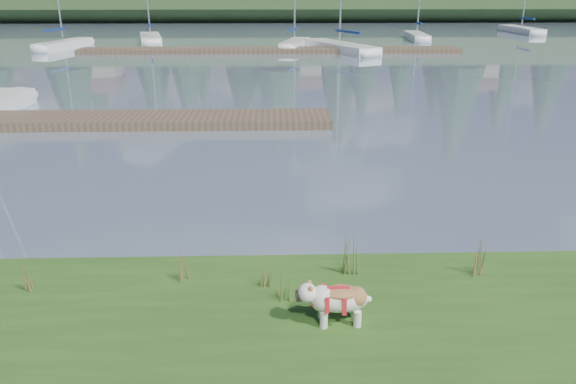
{
  "coord_description": "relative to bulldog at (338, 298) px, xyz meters",
  "views": [
    {
      "loc": [
        2.03,
        -9.57,
        4.42
      ],
      "look_at": [
        2.3,
        -0.5,
        1.05
      ],
      "focal_mm": 35.0,
      "sensor_mm": 36.0,
      "label": 1
    }
  ],
  "objects": [
    {
      "name": "ground",
      "position": [
        -2.85,
        33.42,
        -0.7
      ],
      "size": [
        200.0,
        200.0,
        0.0
      ],
      "primitive_type": "plane",
      "color": "gray",
      "rests_on": "ground"
    },
    {
      "name": "bulldog",
      "position": [
        0.0,
        0.0,
        0.0
      ],
      "size": [
        0.93,
        0.42,
        0.56
      ],
      "rotation": [
        0.0,
        0.0,
        3.16
      ],
      "color": "silver",
      "rests_on": "bank"
    },
    {
      "name": "dock_near",
      "position": [
        -6.85,
        12.42,
        -0.55
      ],
      "size": [
        16.0,
        2.0,
        0.3
      ],
      "primitive_type": "cube",
      "color": "#4C3D2C",
      "rests_on": "ground"
    },
    {
      "name": "dock_far",
      "position": [
        -0.85,
        33.42,
        -0.55
      ],
      "size": [
        26.0,
        2.2,
        0.3
      ],
      "primitive_type": "cube",
      "color": "#4C3D2C",
      "rests_on": "ground"
    },
    {
      "name": "sailboat_bg_0",
      "position": [
        -15.75,
        36.88,
        -0.38
      ],
      "size": [
        2.87,
        6.75,
        9.78
      ],
      "rotation": [
        0.0,
        0.0,
        1.33
      ],
      "color": "silver",
      "rests_on": "ground"
    },
    {
      "name": "sailboat_bg_1",
      "position": [
        -10.69,
        41.7,
        -0.37
      ],
      "size": [
        3.13,
        7.7,
        11.33
      ],
      "rotation": [
        0.0,
        0.0,
        1.8
      ],
      "color": "silver",
      "rests_on": "ground"
    },
    {
      "name": "sailboat_bg_2",
      "position": [
        1.06,
        36.59,
        -0.37
      ],
      "size": [
        2.66,
        6.43,
        9.67
      ],
      "rotation": [
        0.0,
        0.0,
        1.34
      ],
      "color": "silver",
      "rests_on": "ground"
    },
    {
      "name": "sailboat_bg_3",
      "position": [
        3.68,
        34.81,
        -0.38
      ],
      "size": [
        5.28,
        8.78,
        12.92
      ],
      "rotation": [
        0.0,
        0.0,
        2.0
      ],
      "color": "silver",
      "rests_on": "ground"
    },
    {
      "name": "sailboat_bg_4",
      "position": [
        11.5,
        42.73,
        -0.37
      ],
      "size": [
        1.71,
        6.59,
        9.78
      ],
      "rotation": [
        0.0,
        0.0,
        1.5
      ],
      "color": "silver",
      "rests_on": "ground"
    },
    {
      "name": "sailboat_bg_5",
      "position": [
        23.25,
        49.74,
        -0.38
      ],
      "size": [
        1.81,
        7.94,
        11.29
      ],
      "rotation": [
        0.0,
        0.0,
        1.6
      ],
      "color": "silver",
      "rests_on": "ground"
    },
    {
      "name": "weed_0",
      "position": [
        -2.14,
        1.15,
        -0.08
      ],
      "size": [
        0.17,
        0.14,
        0.65
      ],
      "color": "#475B23",
      "rests_on": "bank"
    },
    {
      "name": "weed_1",
      "position": [
        -0.89,
        0.97,
        -0.15
      ],
      "size": [
        0.17,
        0.14,
        0.48
      ],
      "color": "#475B23",
      "rests_on": "bank"
    },
    {
      "name": "weed_2",
      "position": [
        0.33,
        1.22,
        -0.04
      ],
      "size": [
        0.17,
        0.14,
        0.74
      ],
      "color": "#475B23",
      "rests_on": "bank"
    },
    {
      "name": "weed_3",
      "position": [
        -4.31,
        0.91,
        -0.15
      ],
      "size": [
        0.17,
        0.14,
        0.49
      ],
      "color": "#475B23",
      "rests_on": "bank"
    },
    {
      "name": "weed_4",
      "position": [
        -0.66,
        0.6,
        -0.16
      ],
      "size": [
        0.17,
        0.14,
        0.46
      ],
      "color": "#475B23",
      "rests_on": "bank"
    },
    {
      "name": "weed_5",
      "position": [
        2.26,
        1.2,
        -0.07
      ],
      "size": [
        0.17,
        0.14,
        0.66
      ],
      "color": "#475B23",
      "rests_on": "bank"
    },
    {
      "name": "mud_lip",
      "position": [
        -2.85,
        1.82,
        -0.63
      ],
      "size": [
        60.0,
        0.5,
        0.14
      ],
      "primitive_type": "cube",
      "color": "#33281C",
      "rests_on": "ground"
    }
  ]
}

